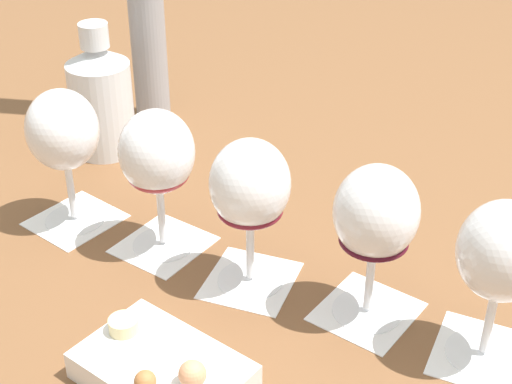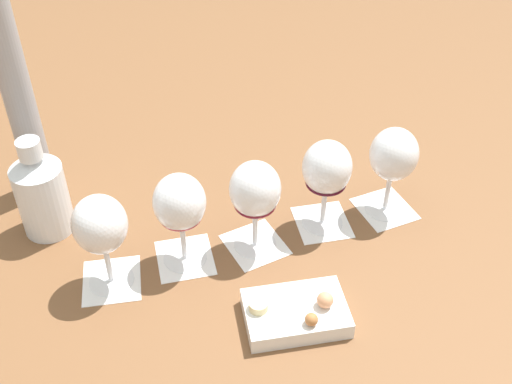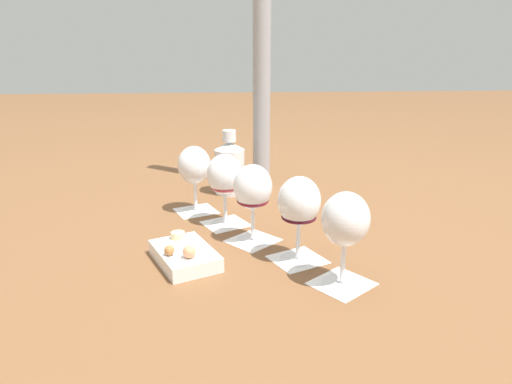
# 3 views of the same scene
# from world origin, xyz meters

# --- Properties ---
(ground_plane) EXTENTS (8.00, 8.00, 0.00)m
(ground_plane) POSITION_xyz_m (0.00, 0.00, 0.00)
(ground_plane) COLOR brown
(tasting_card_0) EXTENTS (0.13, 0.13, 0.00)m
(tasting_card_0) POSITION_xyz_m (-0.22, -0.15, 0.00)
(tasting_card_0) COLOR white
(tasting_card_0) RESTS_ON ground_plane
(tasting_card_1) EXTENTS (0.13, 0.14, 0.00)m
(tasting_card_1) POSITION_xyz_m (-0.11, -0.07, 0.00)
(tasting_card_1) COLOR white
(tasting_card_1) RESTS_ON ground_plane
(tasting_card_2) EXTENTS (0.14, 0.14, 0.00)m
(tasting_card_2) POSITION_xyz_m (0.00, -0.01, 0.00)
(tasting_card_2) COLOR white
(tasting_card_2) RESTS_ON ground_plane
(tasting_card_3) EXTENTS (0.13, 0.13, 0.00)m
(tasting_card_3) POSITION_xyz_m (0.11, 0.08, 0.00)
(tasting_card_3) COLOR white
(tasting_card_3) RESTS_ON ground_plane
(tasting_card_4) EXTENTS (0.14, 0.14, 0.00)m
(tasting_card_4) POSITION_xyz_m (0.22, 0.14, 0.00)
(tasting_card_4) COLOR white
(tasting_card_4) RESTS_ON ground_plane
(wine_glass_0) EXTENTS (0.09, 0.09, 0.18)m
(wine_glass_0) POSITION_xyz_m (-0.22, -0.15, 0.12)
(wine_glass_0) COLOR white
(wine_glass_0) RESTS_ON tasting_card_0
(wine_glass_1) EXTENTS (0.09, 0.09, 0.18)m
(wine_glass_1) POSITION_xyz_m (-0.11, -0.07, 0.12)
(wine_glass_1) COLOR white
(wine_glass_1) RESTS_ON tasting_card_1
(wine_glass_2) EXTENTS (0.09, 0.09, 0.18)m
(wine_glass_2) POSITION_xyz_m (0.00, -0.01, 0.12)
(wine_glass_2) COLOR white
(wine_glass_2) RESTS_ON tasting_card_2
(wine_glass_3) EXTENTS (0.09, 0.09, 0.18)m
(wine_glass_3) POSITION_xyz_m (0.11, 0.08, 0.12)
(wine_glass_3) COLOR white
(wine_glass_3) RESTS_ON tasting_card_3
(wine_glass_4) EXTENTS (0.09, 0.09, 0.18)m
(wine_glass_4) POSITION_xyz_m (0.22, 0.14, 0.12)
(wine_glass_4) COLOR white
(wine_glass_4) RESTS_ON tasting_card_4
(ceramic_vase) EXTENTS (0.09, 0.09, 0.19)m
(ceramic_vase) POSITION_xyz_m (-0.38, -0.05, 0.08)
(ceramic_vase) COLOR silver
(ceramic_vase) RESTS_ON ground_plane
(snack_dish) EXTENTS (0.19, 0.16, 0.06)m
(snack_dish) POSITION_xyz_m (0.10, -0.16, 0.02)
(snack_dish) COLOR white
(snack_dish) RESTS_ON ground_plane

